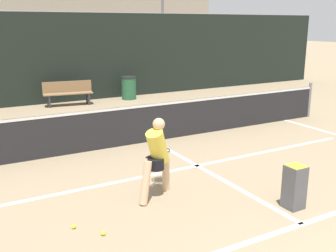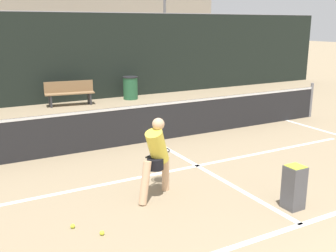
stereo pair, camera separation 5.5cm
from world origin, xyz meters
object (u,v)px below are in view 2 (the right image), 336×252
object	(u,v)px
ball_hopper	(294,186)
player_practicing	(157,155)
courtside_bench	(70,92)
trash_bin	(130,88)
parked_car	(63,77)

from	to	relation	value
ball_hopper	player_practicing	bearing A→B (deg)	138.86
ball_hopper	courtside_bench	world-z (taller)	courtside_bench
player_practicing	trash_bin	xyz separation A→B (m)	(3.14, 8.36, -0.29)
courtside_bench	parked_car	world-z (taller)	parked_car
ball_hopper	courtside_bench	size ratio (longest dim) A/B	0.41
trash_bin	parked_car	size ratio (longest dim) A/B	0.20
trash_bin	courtside_bench	bearing A→B (deg)	-178.59
trash_bin	parked_car	distance (m)	3.59
ball_hopper	parked_car	bearing A→B (deg)	91.53
courtside_bench	trash_bin	distance (m)	2.38
courtside_bench	trash_bin	bearing A→B (deg)	9.23
player_practicing	courtside_bench	size ratio (longest dim) A/B	0.77
trash_bin	parked_car	world-z (taller)	parked_car
player_practicing	ball_hopper	xyz separation A→B (m)	(1.67, -1.46, -0.36)
ball_hopper	courtside_bench	distance (m)	9.81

